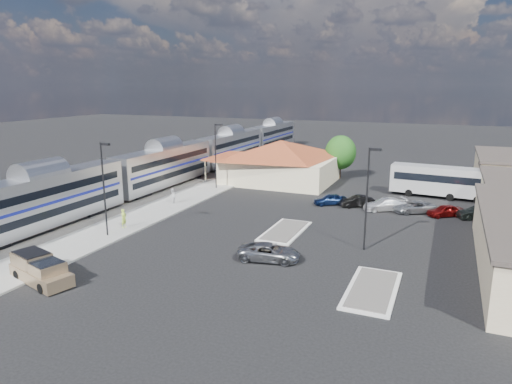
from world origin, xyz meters
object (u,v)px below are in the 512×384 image
at_px(station_depot, 280,161).
at_px(pickup_truck, 41,270).
at_px(suv, 269,252).
at_px(coach_bus, 442,180).

height_order(station_depot, pickup_truck, station_depot).
distance_m(pickup_truck, suv, 17.27).
height_order(suv, coach_bus, coach_bus).
bearing_deg(suv, pickup_truck, 116.95).
distance_m(station_depot, suv, 31.23).
bearing_deg(station_depot, suv, -71.59).
distance_m(suv, coach_bus, 31.10).
xyz_separation_m(station_depot, suv, (9.83, -29.54, -2.42)).
bearing_deg(pickup_truck, suv, -37.26).
distance_m(pickup_truck, coach_bus, 46.89).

